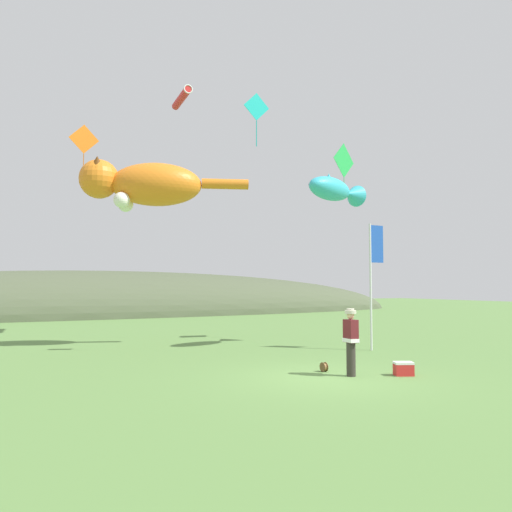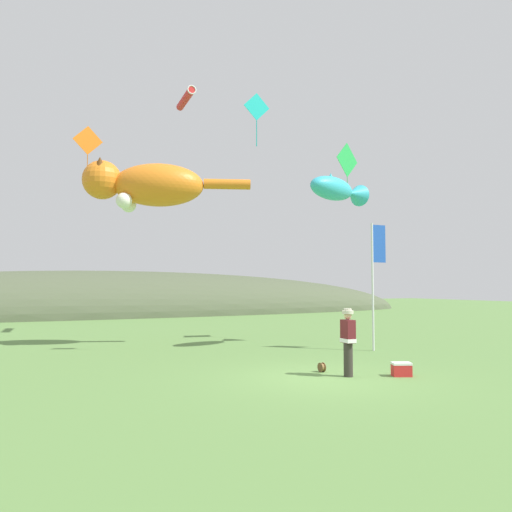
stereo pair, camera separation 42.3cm
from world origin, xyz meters
TOP-DOWN VIEW (x-y plane):
  - ground_plane at (0.00, 0.00)m, footprint 120.00×120.00m
  - distant_hill_ridge at (0.00, 30.79)m, footprint 57.76×11.62m
  - festival_attendant at (0.70, -0.07)m, footprint 0.30×0.44m
  - kite_spool at (0.46, 0.82)m, footprint 0.12×0.26m
  - picnic_cooler at (1.99, -0.64)m, footprint 0.58×0.50m
  - festival_banner_pole at (4.81, 3.75)m, footprint 0.66×0.08m
  - kite_giant_cat at (-2.61, 8.47)m, footprint 6.25×3.06m
  - kite_fish_windsock at (4.03, 5.03)m, footprint 3.44×2.10m
  - kite_tube_streamer at (0.07, 11.88)m, footprint 0.60×2.50m
  - kite_diamond_teal at (0.10, 4.15)m, footprint 0.96×0.06m
  - kite_diamond_orange at (-4.57, 10.63)m, footprint 1.22×0.08m
  - kite_diamond_green at (5.75, 6.68)m, footprint 1.45×0.49m

SIDE VIEW (x-z plane):
  - ground_plane at x=0.00m, z-range 0.00..0.00m
  - distant_hill_ridge at x=0.00m, z-range -3.57..3.57m
  - kite_spool at x=0.46m, z-range 0.00..0.26m
  - picnic_cooler at x=1.99m, z-range 0.00..0.36m
  - festival_attendant at x=0.70m, z-range 0.07..1.84m
  - festival_banner_pole at x=4.81m, z-range 0.73..5.41m
  - kite_fish_windsock at x=4.03m, z-range 5.60..6.63m
  - kite_giant_cat at x=-2.61m, z-range 5.33..7.32m
  - kite_diamond_green at x=5.75m, z-range 6.63..9.06m
  - kite_diamond_orange at x=-4.57m, z-range 7.35..9.48m
  - kite_diamond_teal at x=0.10m, z-range 7.54..9.39m
  - kite_tube_streamer at x=0.07m, z-range 11.21..11.65m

